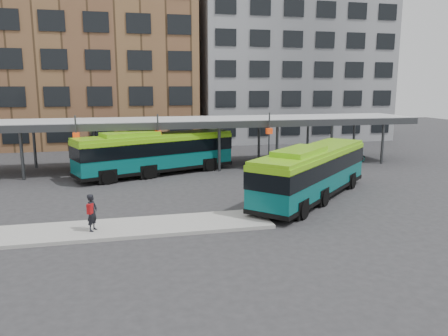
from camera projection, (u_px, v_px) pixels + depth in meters
The scene contains 9 objects.
ground at pixel (225, 206), 25.54m from camera, with size 120.00×120.00×0.00m, color #28282B.
boarding_island at pixel (130, 228), 21.42m from camera, with size 14.00×3.00×0.18m, color gray.
canopy at pixel (190, 122), 37.11m from camera, with size 40.00×6.53×4.80m.
building_brick at pixel (81, 51), 51.84m from camera, with size 26.00×14.00×22.00m, color brown.
building_grey at pixel (287, 62), 57.87m from camera, with size 24.00×14.00×20.00m, color slate.
bus_front at pixel (312, 171), 26.93m from camera, with size 10.77×10.40×3.41m.
bus_rear at pixel (156, 152), 34.33m from camera, with size 12.83×7.13×3.51m.
pedestrian at pixel (92, 212), 20.58m from camera, with size 0.66×0.77×1.78m.
bike_rack at pixel (339, 158), 39.87m from camera, with size 6.40×1.58×1.08m.
Camera 1 is at (-5.70, -24.00, 6.99)m, focal length 35.00 mm.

